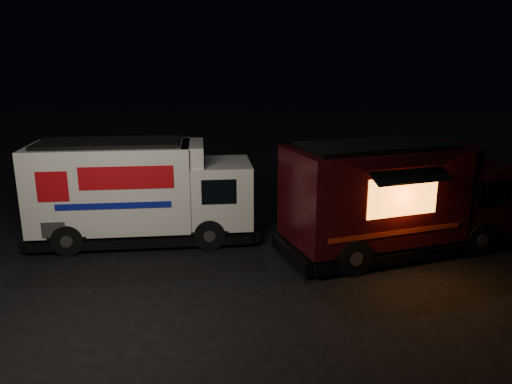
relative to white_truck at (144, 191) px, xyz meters
name	(u,v)px	position (x,y,z in m)	size (l,w,h in m)	color
ground	(221,272)	(2.40, -2.35, -1.50)	(80.00, 80.00, 0.00)	black
white_truck	(144,191)	(0.00, 0.00, 0.00)	(6.60, 2.25, 2.99)	silver
red_truck	(399,197)	(7.25, -0.81, 0.05)	(6.65, 2.45, 3.09)	#370A0F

